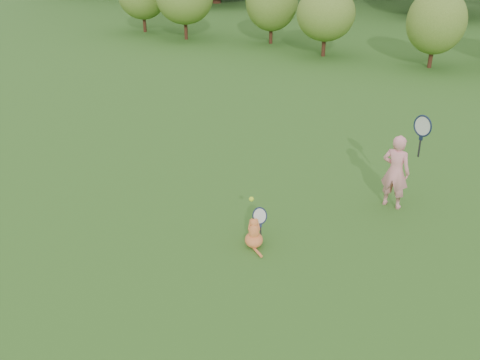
% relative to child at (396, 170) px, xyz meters
% --- Properties ---
extents(ground, '(100.00, 100.00, 0.00)m').
position_rel_child_xyz_m(ground, '(-2.47, -2.26, -0.70)').
color(ground, '#254C15').
rests_on(ground, ground).
extents(shrub_row, '(28.00, 3.00, 2.80)m').
position_rel_child_xyz_m(shrub_row, '(-2.47, 10.74, 0.70)').
color(shrub_row, '#506F22').
rests_on(shrub_row, ground).
extents(child, '(0.75, 0.45, 1.99)m').
position_rel_child_xyz_m(child, '(0.00, 0.00, 0.00)').
color(child, pink).
rests_on(child, ground).
extents(cat, '(0.48, 0.74, 0.64)m').
position_rel_child_xyz_m(cat, '(-1.71, -2.15, -0.45)').
color(cat, orange).
rests_on(cat, ground).
extents(tennis_ball, '(0.07, 0.07, 0.07)m').
position_rel_child_xyz_m(tennis_ball, '(-1.80, -2.08, 0.06)').
color(tennis_ball, '#98CE18').
rests_on(tennis_ball, ground).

